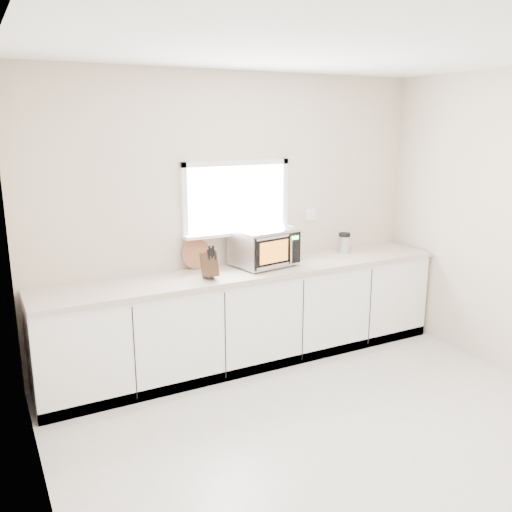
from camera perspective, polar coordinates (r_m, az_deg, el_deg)
ground at (r=4.10m, az=11.07°, el=-19.58°), size 4.00×4.00×0.00m
back_wall at (r=5.19m, az=-2.14°, el=4.14°), size 4.00×0.17×2.70m
cabinets at (r=5.17m, az=-0.61°, el=-6.49°), size 3.92×0.60×0.88m
countertop at (r=5.02m, az=-0.57°, el=-1.60°), size 3.92×0.64×0.04m
microwave at (r=5.10m, az=0.87°, el=1.02°), size 0.62×0.52×0.36m
knife_block at (r=4.71m, az=-4.93°, el=-0.85°), size 0.10×0.21×0.30m
cutting_board at (r=5.03m, az=-6.31°, el=0.21°), size 0.28×0.07×0.28m
coffee_grinder at (r=5.70m, az=9.27°, el=1.39°), size 0.13×0.13×0.21m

